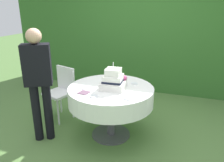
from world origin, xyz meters
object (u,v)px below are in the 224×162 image
at_px(napkin_stack, 84,93).
at_px(garden_chair, 62,88).
at_px(cake_table, 111,96).
at_px(serving_plate_near, 94,96).
at_px(serving_plate_left, 128,98).
at_px(wedding_cake, 113,81).
at_px(serving_plate_far, 134,83).
at_px(standing_person, 39,79).
at_px(serving_plate_right, 84,88).

bearing_deg(napkin_stack, garden_chair, 140.58).
distance_m(cake_table, serving_plate_near, 0.42).
height_order(cake_table, serving_plate_near, serving_plate_near).
xyz_separation_m(serving_plate_left, napkin_stack, (-0.60, -0.02, -0.00)).
height_order(wedding_cake, napkin_stack, wedding_cake).
relative_size(serving_plate_near, napkin_stack, 0.77).
height_order(napkin_stack, garden_chair, garden_chair).
xyz_separation_m(serving_plate_far, standing_person, (-1.17, -0.65, 0.15)).
distance_m(wedding_cake, serving_plate_left, 0.41).
xyz_separation_m(wedding_cake, standing_person, (-0.94, -0.38, 0.04)).
relative_size(serving_plate_far, standing_person, 0.06).
height_order(garden_chair, standing_person, standing_person).
bearing_deg(cake_table, serving_plate_left, -41.55).
bearing_deg(wedding_cake, garden_chair, 164.01).
xyz_separation_m(cake_table, serving_plate_left, (0.33, -0.29, 0.14)).
distance_m(wedding_cake, napkin_stack, 0.44).
distance_m(serving_plate_far, napkin_stack, 0.78).
xyz_separation_m(serving_plate_near, garden_chair, (-0.88, 0.66, -0.24)).
distance_m(serving_plate_right, napkin_stack, 0.18).
distance_m(wedding_cake, standing_person, 1.01).
bearing_deg(garden_chair, wedding_cake, -15.99).
xyz_separation_m(serving_plate_far, napkin_stack, (-0.55, -0.55, -0.00)).
xyz_separation_m(wedding_cake, serving_plate_right, (-0.39, -0.13, -0.11)).
relative_size(serving_plate_far, garden_chair, 0.11).
xyz_separation_m(serving_plate_right, napkin_stack, (0.08, -0.16, -0.00)).
distance_m(serving_plate_near, serving_plate_far, 0.73).
bearing_deg(serving_plate_left, garden_chair, 156.59).
bearing_deg(cake_table, napkin_stack, -130.73).
height_order(cake_table, napkin_stack, napkin_stack).
height_order(cake_table, serving_plate_far, serving_plate_far).
bearing_deg(wedding_cake, serving_plate_near, -110.54).
distance_m(serving_plate_right, garden_chair, 0.79).
bearing_deg(serving_plate_near, serving_plate_left, 12.47).
height_order(cake_table, serving_plate_left, serving_plate_left).
distance_m(serving_plate_near, serving_plate_right, 0.35).
bearing_deg(serving_plate_near, napkin_stack, 156.26).
bearing_deg(serving_plate_left, napkin_stack, -178.46).
height_order(wedding_cake, serving_plate_right, wedding_cake).
height_order(serving_plate_near, serving_plate_left, same).
bearing_deg(serving_plate_far, garden_chair, 178.76).
relative_size(serving_plate_near, serving_plate_far, 1.00).
relative_size(serving_plate_right, standing_person, 0.07).
height_order(wedding_cake, garden_chair, wedding_cake).
bearing_deg(serving_plate_right, standing_person, -155.20).
relative_size(serving_plate_near, serving_plate_left, 0.74).
bearing_deg(napkin_stack, serving_plate_right, 116.32).
distance_m(wedding_cake, serving_plate_near, 0.41).
xyz_separation_m(serving_plate_near, napkin_stack, (-0.18, 0.08, -0.00)).
height_order(serving_plate_near, garden_chair, garden_chair).
relative_size(serving_plate_left, garden_chair, 0.15).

